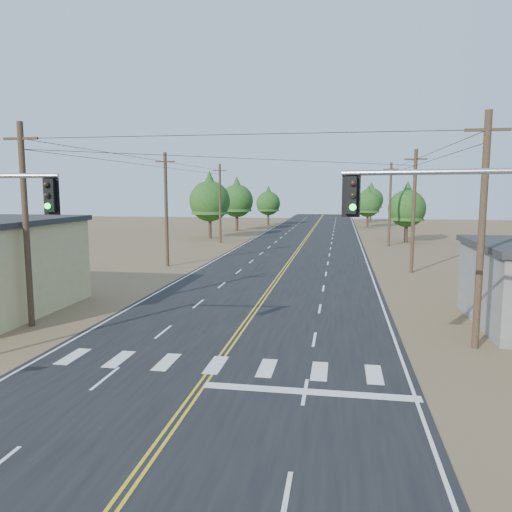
# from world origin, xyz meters

# --- Properties ---
(ground) EXTENTS (220.00, 220.00, 0.00)m
(ground) POSITION_xyz_m (0.00, 0.00, 0.00)
(ground) COLOR brown
(ground) RESTS_ON ground
(road) EXTENTS (15.00, 200.00, 0.02)m
(road) POSITION_xyz_m (0.00, 30.00, 0.01)
(road) COLOR black
(road) RESTS_ON ground
(utility_pole_left_near) EXTENTS (1.80, 0.30, 10.00)m
(utility_pole_left_near) POSITION_xyz_m (-10.50, 12.00, 5.12)
(utility_pole_left_near) COLOR #4C3826
(utility_pole_left_near) RESTS_ON ground
(utility_pole_left_mid) EXTENTS (1.80, 0.30, 10.00)m
(utility_pole_left_mid) POSITION_xyz_m (-10.50, 32.00, 5.12)
(utility_pole_left_mid) COLOR #4C3826
(utility_pole_left_mid) RESTS_ON ground
(utility_pole_left_far) EXTENTS (1.80, 0.30, 10.00)m
(utility_pole_left_far) POSITION_xyz_m (-10.50, 52.00, 5.12)
(utility_pole_left_far) COLOR #4C3826
(utility_pole_left_far) RESTS_ON ground
(utility_pole_right_near) EXTENTS (1.80, 0.30, 10.00)m
(utility_pole_right_near) POSITION_xyz_m (10.50, 12.00, 5.12)
(utility_pole_right_near) COLOR #4C3826
(utility_pole_right_near) RESTS_ON ground
(utility_pole_right_mid) EXTENTS (1.80, 0.30, 10.00)m
(utility_pole_right_mid) POSITION_xyz_m (10.50, 32.00, 5.12)
(utility_pole_right_mid) COLOR #4C3826
(utility_pole_right_mid) RESTS_ON ground
(utility_pole_right_far) EXTENTS (1.80, 0.30, 10.00)m
(utility_pole_right_far) POSITION_xyz_m (10.50, 52.00, 5.12)
(utility_pole_right_far) COLOR #4C3826
(utility_pole_right_far) RESTS_ON ground
(signal_mast_right) EXTENTS (6.47, 1.74, 7.48)m
(signal_mast_right) POSITION_xyz_m (9.13, 4.44, 5.09)
(signal_mast_right) COLOR gray
(signal_mast_right) RESTS_ON ground
(tree_left_near) EXTENTS (5.66, 5.66, 9.44)m
(tree_left_near) POSITION_xyz_m (-13.36, 57.65, 5.77)
(tree_left_near) COLOR #3F2D1E
(tree_left_near) RESTS_ON ground
(tree_left_mid) EXTENTS (5.40, 5.40, 9.00)m
(tree_left_mid) POSITION_xyz_m (-12.24, 70.76, 5.50)
(tree_left_mid) COLOR #3F2D1E
(tree_left_mid) RESTS_ON ground
(tree_left_far) EXTENTS (4.56, 4.56, 7.61)m
(tree_left_far) POSITION_xyz_m (-9.00, 84.61, 4.65)
(tree_left_far) COLOR #3F2D1E
(tree_left_far) RESTS_ON ground
(tree_right_near) EXTENTS (4.77, 4.77, 7.95)m
(tree_right_near) POSITION_xyz_m (13.07, 56.51, 4.86)
(tree_right_near) COLOR #3F2D1E
(tree_right_near) RESTS_ON ground
(tree_right_mid) EXTENTS (4.56, 4.56, 7.60)m
(tree_right_mid) POSITION_xyz_m (9.48, 81.92, 4.65)
(tree_right_mid) COLOR #3F2D1E
(tree_right_mid) RESTS_ON ground
(tree_right_far) EXTENTS (5.07, 5.07, 8.45)m
(tree_right_far) POSITION_xyz_m (10.90, 97.51, 5.17)
(tree_right_far) COLOR #3F2D1E
(tree_right_far) RESTS_ON ground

